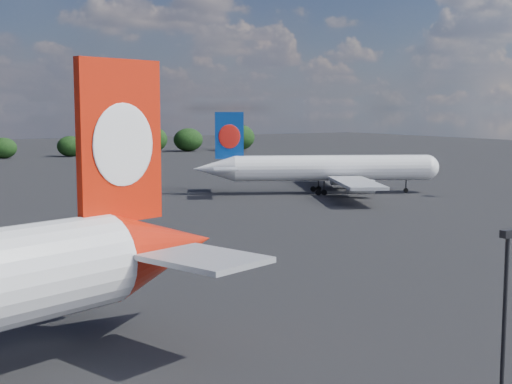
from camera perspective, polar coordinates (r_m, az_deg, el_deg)
china_southern_airliner at (r=119.79m, az=5.37°, el=1.86°), size 39.59×38.17×13.62m
apron_lamp_post at (r=28.14m, az=19.17°, el=-11.53°), size 0.55×0.30×9.86m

